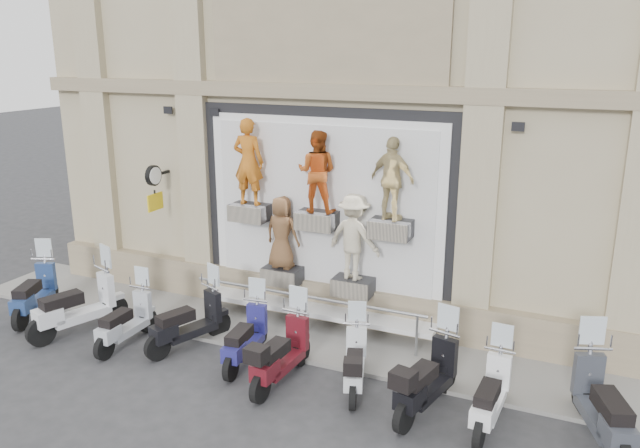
% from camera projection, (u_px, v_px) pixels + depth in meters
% --- Properties ---
extents(ground, '(90.00, 90.00, 0.00)m').
position_uv_depth(ground, '(257.00, 384.00, 10.89)').
color(ground, '#2F2F32').
rests_on(ground, ground).
extents(sidewalk, '(16.00, 2.20, 0.08)m').
position_uv_depth(sidewalk, '(307.00, 334.00, 12.72)').
color(sidewalk, gray).
rests_on(sidewalk, ground).
extents(building, '(14.00, 8.60, 12.00)m').
position_uv_depth(building, '(389.00, 34.00, 15.42)').
color(building, tan).
rests_on(building, ground).
extents(shop_vitrine, '(5.60, 0.87, 4.30)m').
position_uv_depth(shop_vitrine, '(323.00, 215.00, 12.63)').
color(shop_vitrine, black).
rests_on(shop_vitrine, ground).
extents(guard_rail, '(5.06, 0.10, 0.93)m').
position_uv_depth(guard_rail, '(305.00, 316.00, 12.52)').
color(guard_rail, '#9EA0A5').
rests_on(guard_rail, ground).
extents(clock_sign_bracket, '(0.10, 0.80, 1.02)m').
position_uv_depth(clock_sign_bracket, '(154.00, 182.00, 13.81)').
color(clock_sign_bracket, black).
rests_on(clock_sign_bracket, ground).
extents(scooter_a, '(1.26, 2.02, 1.59)m').
position_uv_depth(scooter_a, '(33.00, 282.00, 13.44)').
color(scooter_a, navy).
rests_on(scooter_a, ground).
extents(scooter_b, '(1.32, 2.23, 1.74)m').
position_uv_depth(scooter_b, '(76.00, 294.00, 12.61)').
color(scooter_b, silver).
rests_on(scooter_b, ground).
extents(scooter_c, '(0.55, 1.79, 1.44)m').
position_uv_depth(scooter_c, '(125.00, 311.00, 12.14)').
color(scooter_c, '#A4A8B2').
rests_on(scooter_c, ground).
extents(scooter_d, '(1.22, 2.00, 1.57)m').
position_uv_depth(scooter_d, '(188.00, 311.00, 12.01)').
color(scooter_d, black).
rests_on(scooter_d, ground).
extents(scooter_e, '(0.73, 1.86, 1.47)m').
position_uv_depth(scooter_e, '(245.00, 327.00, 11.43)').
color(scooter_e, navy).
rests_on(scooter_e, ground).
extents(scooter_f, '(0.65, 1.96, 1.58)m').
position_uv_depth(scooter_f, '(281.00, 341.00, 10.74)').
color(scooter_f, '#4D0D14').
rests_on(scooter_f, ground).
extents(scooter_g, '(1.00, 1.78, 1.39)m').
position_uv_depth(scooter_g, '(355.00, 352.00, 10.56)').
color(scooter_g, silver).
rests_on(scooter_g, ground).
extents(scooter_h, '(1.01, 2.07, 1.62)m').
position_uv_depth(scooter_h, '(428.00, 366.00, 9.88)').
color(scooter_h, black).
rests_on(scooter_h, ground).
extents(scooter_i, '(0.62, 1.83, 1.47)m').
position_uv_depth(scooter_i, '(492.00, 383.00, 9.52)').
color(scooter_i, white).
rests_on(scooter_i, ground).
extents(scooter_j, '(1.31, 2.20, 1.72)m').
position_uv_depth(scooter_j, '(604.00, 391.00, 9.06)').
color(scooter_j, '#30343B').
rests_on(scooter_j, ground).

